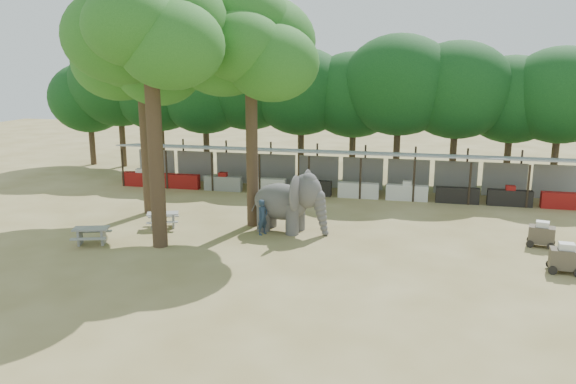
% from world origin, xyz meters
% --- Properties ---
extents(ground, '(100.00, 100.00, 0.00)m').
position_xyz_m(ground, '(0.00, 0.00, 0.00)').
color(ground, olive).
rests_on(ground, ground).
extents(vendor_stalls, '(28.00, 2.99, 2.80)m').
position_xyz_m(vendor_stalls, '(-0.00, 13.84, 1.18)').
color(vendor_stalls, gray).
rests_on(vendor_stalls, ground).
extents(yard_tree_left, '(7.10, 6.90, 11.02)m').
position_xyz_m(yard_tree_left, '(-9.13, 7.19, 8.20)').
color(yard_tree_left, '#332316').
rests_on(yard_tree_left, ground).
extents(yard_tree_center, '(7.10, 6.90, 12.04)m').
position_xyz_m(yard_tree_center, '(-6.13, 2.19, 9.21)').
color(yard_tree_center, '#332316').
rests_on(yard_tree_center, ground).
extents(yard_tree_back, '(7.10, 6.90, 11.36)m').
position_xyz_m(yard_tree_back, '(-3.13, 6.19, 8.54)').
color(yard_tree_back, '#332316').
rests_on(yard_tree_back, ground).
extents(backdrop_trees, '(46.46, 5.95, 8.33)m').
position_xyz_m(backdrop_trees, '(0.00, 19.00, 5.51)').
color(backdrop_trees, '#332316').
rests_on(backdrop_trees, ground).
extents(elephant, '(3.85, 2.88, 2.88)m').
position_xyz_m(elephant, '(-1.02, 5.42, 1.44)').
color(elephant, '#474444').
rests_on(elephant, ground).
extents(handler, '(0.62, 0.71, 1.65)m').
position_xyz_m(handler, '(-2.12, 4.64, 0.83)').
color(handler, '#26384C').
rests_on(handler, ground).
extents(picnic_table_near, '(1.85, 1.75, 0.75)m').
position_xyz_m(picnic_table_near, '(-9.03, 1.53, 0.49)').
color(picnic_table_near, gray).
rests_on(picnic_table_near, ground).
extents(picnic_table_far, '(1.87, 1.79, 0.74)m').
position_xyz_m(picnic_table_far, '(-7.10, 4.59, 0.48)').
color(picnic_table_far, gray).
rests_on(picnic_table_far, ground).
extents(cart_front, '(1.26, 0.88, 1.17)m').
position_xyz_m(cart_front, '(10.34, 2.57, 0.58)').
color(cart_front, '#3E362B').
rests_on(cart_front, ground).
extents(cart_back, '(1.29, 0.98, 1.13)m').
position_xyz_m(cart_back, '(10.09, 5.70, 0.56)').
color(cart_back, '#3E362B').
rests_on(cart_back, ground).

